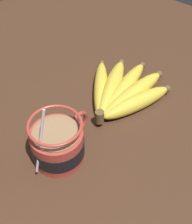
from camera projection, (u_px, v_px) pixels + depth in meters
table at (98, 145)px, 67.76cm from camera, size 132.11×132.11×3.67cm
coffee_mug at (58, 144)px, 60.66cm from camera, size 15.03×10.51×15.11cm
banana_bunch at (122, 92)px, 74.18cm from camera, size 23.90×21.76×4.23cm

